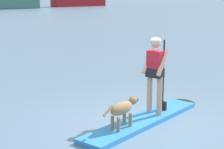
# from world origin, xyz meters

# --- Properties ---
(ground_plane) EXTENTS (400.00, 400.00, 0.00)m
(ground_plane) POSITION_xyz_m (0.00, 0.00, 0.00)
(ground_plane) COLOR slate
(paddleboard) EXTENTS (3.83, 1.29, 0.10)m
(paddleboard) POSITION_xyz_m (0.23, 0.04, 0.05)
(paddleboard) COLOR #338CD8
(paddleboard) RESTS_ON ground_plane
(person_paddler) EXTENTS (0.65, 0.54, 1.70)m
(person_paddler) POSITION_xyz_m (0.46, 0.08, 1.09)
(person_paddler) COLOR tan
(person_paddler) RESTS_ON paddleboard
(dog) EXTENTS (1.10, 0.33, 0.58)m
(dog) POSITION_xyz_m (-0.67, -0.12, 0.49)
(dog) COLOR #997A51
(dog) RESTS_ON paddleboard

